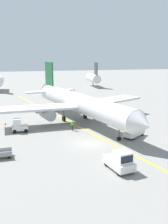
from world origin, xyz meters
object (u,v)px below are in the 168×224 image
(pushback_tug, at_px, (120,161))
(safety_cone_wingtip_left, at_px, (121,125))
(belt_loader_forward_hold, at_px, (134,132))
(baggage_tug_near_wing, at_px, (134,121))
(baggage_tug_by_cargo_door, at_px, (19,126))
(ground_crew_marshaller, at_px, (72,125))
(airliner, at_px, (78,103))
(safety_cone_nose_left, at_px, (5,124))

(pushback_tug, xyz_separation_m, safety_cone_wingtip_left, (6.36, 15.37, -0.77))
(belt_loader_forward_hold, distance_m, safety_cone_wingtip_left, 5.61)
(baggage_tug_near_wing, bearing_deg, pushback_tug, -119.34)
(baggage_tug_by_cargo_door, height_order, ground_crew_marshaller, baggage_tug_by_cargo_door)
(belt_loader_forward_hold, xyz_separation_m, safety_cone_wingtip_left, (0.33, 5.57, -0.56))
(airliner, bearing_deg, safety_cone_wingtip_left, -40.07)
(baggage_tug_by_cargo_door, bearing_deg, airliner, 21.16)
(airliner, relative_size, baggage_tug_near_wing, 14.21)
(pushback_tug, height_order, belt_loader_forward_hold, belt_loader_forward_hold)
(safety_cone_wingtip_left, bearing_deg, baggage_tug_near_wing, -2.34)
(safety_cone_wingtip_left, bearing_deg, belt_loader_forward_hold, -93.42)
(belt_loader_forward_hold, height_order, safety_cone_wingtip_left, belt_loader_forward_hold)
(airliner, xyz_separation_m, baggage_tug_near_wing, (8.31, -5.20, -2.49))
(airliner, distance_m, baggage_tug_by_cargo_door, 11.34)
(belt_loader_forward_hold, height_order, ground_crew_marshaller, belt_loader_forward_hold)
(pushback_tug, relative_size, ground_crew_marshaller, 2.29)
(airliner, xyz_separation_m, safety_cone_wingtip_left, (6.08, -5.11, -3.20))
(pushback_tug, relative_size, belt_loader_forward_hold, 0.81)
(pushback_tug, distance_m, belt_loader_forward_hold, 11.51)
(airliner, bearing_deg, pushback_tug, -90.78)
(airliner, distance_m, ground_crew_marshaller, 6.14)
(belt_loader_forward_hold, xyz_separation_m, ground_crew_marshaller, (-7.92, 5.51, 0.13))
(pushback_tug, bearing_deg, baggage_tug_near_wing, 60.66)
(airliner, relative_size, ground_crew_marshaller, 20.49)
(ground_crew_marshaller, bearing_deg, airliner, 67.18)
(airliner, xyz_separation_m, safety_cone_nose_left, (-12.61, 0.75, -3.20))
(baggage_tug_near_wing, xyz_separation_m, belt_loader_forward_hold, (-2.57, -5.48, -0.15))
(belt_loader_forward_hold, relative_size, safety_cone_nose_left, 10.95)
(baggage_tug_by_cargo_door, height_order, safety_cone_nose_left, baggage_tug_by_cargo_door)
(airliner, relative_size, baggage_tug_by_cargo_door, 14.35)
(baggage_tug_near_wing, distance_m, safety_cone_wingtip_left, 2.34)
(safety_cone_nose_left, bearing_deg, baggage_tug_near_wing, -15.87)
(ground_crew_marshaller, height_order, safety_cone_nose_left, ground_crew_marshaller)
(airliner, xyz_separation_m, belt_loader_forward_hold, (5.74, -10.68, -2.64))
(belt_loader_forward_hold, distance_m, safety_cone_nose_left, 21.63)
(baggage_tug_near_wing, xyz_separation_m, ground_crew_marshaller, (-10.48, 0.03, -0.02))
(airliner, distance_m, baggage_tug_near_wing, 10.11)
(baggage_tug_by_cargo_door, xyz_separation_m, ground_crew_marshaller, (8.15, -1.18, -0.02))
(baggage_tug_near_wing, bearing_deg, belt_loader_forward_hold, -115.10)
(baggage_tug_near_wing, distance_m, safety_cone_nose_left, 21.76)
(belt_loader_forward_hold, xyz_separation_m, safety_cone_nose_left, (-18.36, 11.43, -0.56))
(baggage_tug_near_wing, height_order, ground_crew_marshaller, baggage_tug_near_wing)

